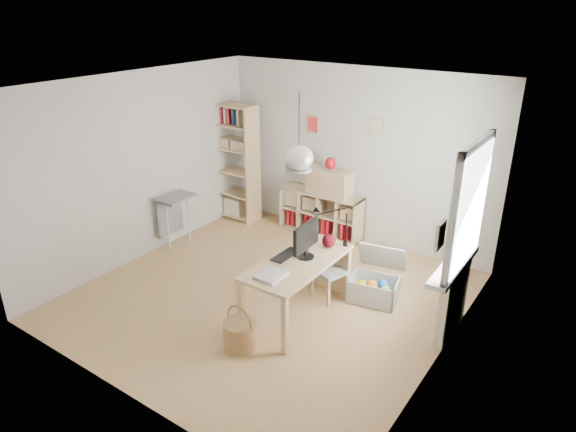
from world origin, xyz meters
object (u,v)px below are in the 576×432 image
Objects in this scene: desk at (298,267)px; chair at (333,267)px; tall_bookshelf at (235,158)px; drawer_chest at (330,182)px; storage_chest at (375,284)px; cube_shelf at (321,215)px; monitor at (306,239)px.

desk is 2.01× the size of chair.
drawer_chest is at bearing 7.87° from tall_bookshelf.
cube_shelf is at bearing 129.62° from storage_chest.
storage_chest is at bearing 50.25° from monitor.
monitor reaches higher than desk.
storage_chest is 1.10× the size of drawer_chest.
tall_bookshelf is 3.10m from chair.
tall_bookshelf is (-1.56, -0.28, 0.79)m from cube_shelf.
chair is at bearing -55.47° from drawer_chest.
monitor is at bearing 74.12° from desk.
cube_shelf is 0.70× the size of tall_bookshelf.
monitor is (0.03, 0.12, 0.34)m from desk.
cube_shelf reaches higher than storage_chest.
drawer_chest reaches higher than chair.
cube_shelf is 0.65m from drawer_chest.
monitor is (-0.58, -0.76, 0.79)m from storage_chest.
drawer_chest reaches higher than cube_shelf.
drawer_chest is at bearing 110.84° from monitor.
monitor is 0.70× the size of drawer_chest.
tall_bookshelf reaches higher than chair.
tall_bookshelf reaches higher than cube_shelf.
cube_shelf is at bearing 114.29° from monitor.
chair is at bearing 76.48° from monitor.
tall_bookshelf is (-2.59, 1.95, 0.43)m from desk.
tall_bookshelf is 3.49m from storage_chest.
desk reaches higher than chair.
cube_shelf is 1.95× the size of drawer_chest.
storage_chest is at bearing -39.53° from cube_shelf.
tall_bookshelf is 2.53× the size of storage_chest.
tall_bookshelf reaches higher than drawer_chest.
chair is at bearing -54.59° from cube_shelf.
storage_chest is at bearing 54.97° from desk.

